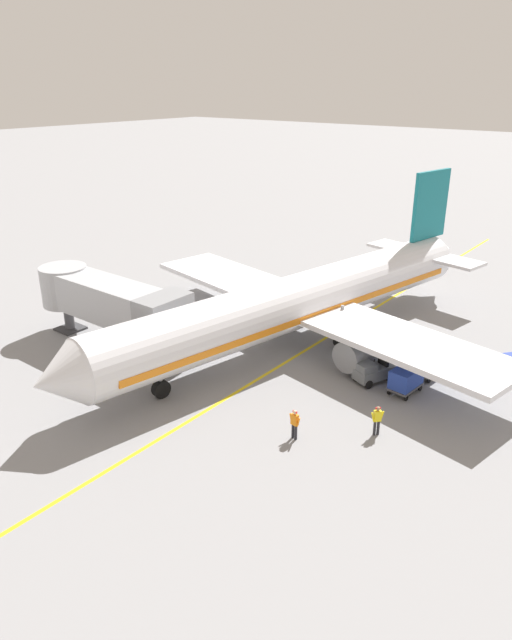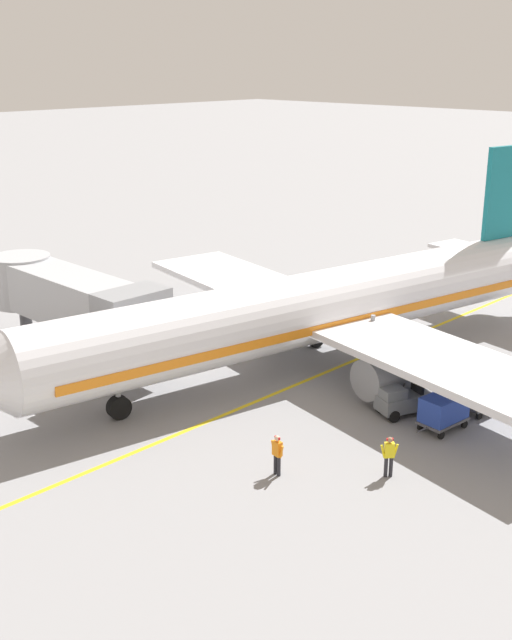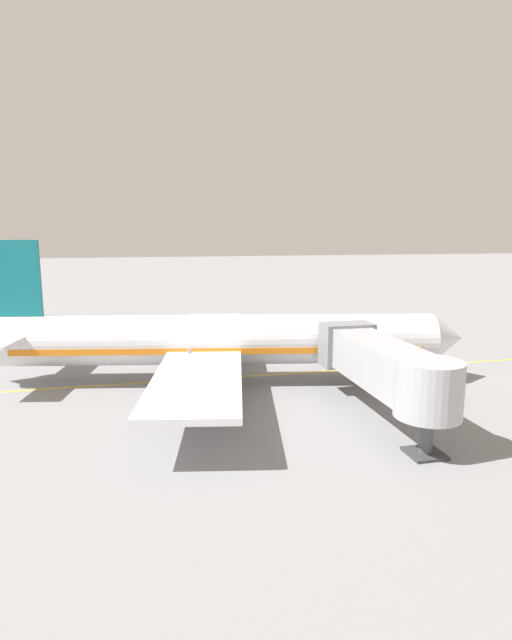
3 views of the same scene
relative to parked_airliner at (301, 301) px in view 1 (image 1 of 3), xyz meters
The scene contains 9 objects.
ground_plane 3.93m from the parked_airliner, 115.11° to the left, with size 400.00×400.00×0.00m, color gray.
gate_lead_in_line 3.93m from the parked_airliner, 115.11° to the left, with size 0.24×80.00×0.01m, color gold.
parked_airliner is the anchor object (origin of this frame).
jet_bridge 13.10m from the parked_airliner, 40.68° to the left, with size 13.05×3.50×4.98m.
baggage_tug_trailing 7.42m from the parked_airliner, 164.14° to the left, with size 2.05×2.77×1.62m.
baggage_cart_front 9.36m from the parked_airliner, 167.79° to the left, with size 1.49×2.95×1.58m.
baggage_cart_second_in_train 9.38m from the parked_airliner, behind, with size 1.49×2.95×1.58m.
ground_crew_wing_walker 12.12m from the parked_airliner, 143.90° to the left, with size 0.53×0.61×1.69m.
ground_crew_loader 12.09m from the parked_airliner, 122.91° to the left, with size 0.73×0.28×1.69m.
Camera 1 is at (-19.75, 29.25, 17.24)m, focal length 32.66 mm.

